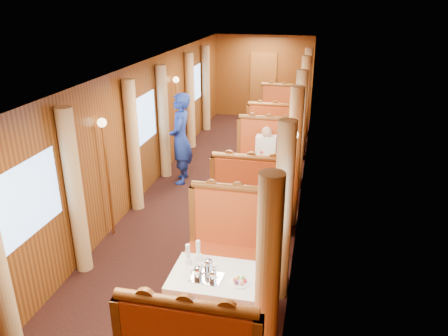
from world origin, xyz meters
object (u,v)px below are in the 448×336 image
(table_mid, at_px, (260,182))
(banquette_mid_aft, at_px, (267,161))
(rose_vase_far, at_px, (279,108))
(banquette_mid_fwd, at_px, (252,203))
(table_far, at_px, (278,129))
(banquette_far_fwd, at_px, (274,139))
(teapot_left, at_px, (198,274))
(rose_vase_mid, at_px, (261,155))
(tea_tray, at_px, (206,278))
(banquette_near_aft, at_px, (235,251))
(table_near, at_px, (218,302))
(fruit_plate, at_px, (240,282))
(passenger, at_px, (266,150))
(teapot_back, at_px, (209,267))
(teapot_right, at_px, (213,277))
(steward, at_px, (181,139))
(banquette_far_aft, at_px, (282,117))

(table_mid, distance_m, banquette_mid_aft, 1.02)
(rose_vase_far, bearing_deg, banquette_mid_aft, -89.66)
(banquette_mid_fwd, height_order, table_far, banquette_mid_fwd)
(banquette_mid_aft, bearing_deg, banquette_far_fwd, 90.00)
(teapot_left, distance_m, rose_vase_mid, 3.59)
(table_mid, bearing_deg, tea_tray, -91.69)
(banquette_near_aft, height_order, tea_tray, banquette_near_aft)
(table_near, bearing_deg, banquette_mid_fwd, 90.00)
(table_near, xyz_separation_m, fruit_plate, (0.27, -0.09, 0.39))
(table_far, height_order, passenger, passenger)
(fruit_plate, bearing_deg, teapot_back, 162.51)
(table_near, xyz_separation_m, teapot_left, (-0.19, -0.12, 0.44))
(banquette_far_fwd, relative_size, teapot_right, 9.61)
(tea_tray, bearing_deg, passenger, 88.61)
(teapot_back, bearing_deg, banquette_near_aft, 97.21)
(banquette_mid_fwd, relative_size, teapot_right, 9.61)
(banquette_mid_aft, relative_size, rose_vase_mid, 3.72)
(table_far, relative_size, rose_vase_mid, 2.92)
(tea_tray, xyz_separation_m, rose_vase_mid, (0.12, 3.55, 0.17))
(table_near, distance_m, banquette_mid_fwd, 2.49)
(table_near, xyz_separation_m, table_far, (0.00, 7.00, 0.00))
(banquette_near_aft, bearing_deg, table_far, 90.00)
(tea_tray, xyz_separation_m, steward, (-1.59, 4.14, 0.17))
(teapot_left, xyz_separation_m, steward, (-1.51, 4.17, 0.11))
(fruit_plate, relative_size, steward, 0.12)
(tea_tray, xyz_separation_m, rose_vase_far, (0.09, 7.09, 0.17))
(banquette_near_aft, bearing_deg, banquette_mid_aft, 90.00)
(tea_tray, bearing_deg, table_far, 89.14)
(banquette_near_aft, xyz_separation_m, rose_vase_far, (-0.01, 5.99, 0.50))
(banquette_near_aft, distance_m, fruit_plate, 1.19)
(teapot_back, distance_m, rose_vase_mid, 3.43)
(banquette_mid_fwd, xyz_separation_m, passenger, (-0.00, 1.78, 0.32))
(banquette_far_fwd, bearing_deg, banquette_mid_aft, -90.00)
(banquette_mid_fwd, relative_size, tea_tray, 3.94)
(rose_vase_far, relative_size, steward, 0.19)
(rose_vase_far, bearing_deg, banquette_far_fwd, -89.16)
(tea_tray, distance_m, rose_vase_mid, 3.55)
(banquette_far_aft, relative_size, rose_vase_far, 3.72)
(banquette_mid_fwd, distance_m, fruit_plate, 2.61)
(teapot_left, bearing_deg, banquette_near_aft, 83.01)
(banquette_far_aft, xyz_separation_m, teapot_back, (-0.11, -7.98, 0.39))
(teapot_back, height_order, steward, steward)
(tea_tray, bearing_deg, table_mid, 88.31)
(rose_vase_mid, bearing_deg, fruit_plate, -85.98)
(banquette_mid_fwd, height_order, teapot_right, banquette_mid_fwd)
(rose_vase_mid, bearing_deg, banquette_far_fwd, 90.40)
(banquette_near_aft, bearing_deg, fruit_plate, -76.37)
(rose_vase_mid, bearing_deg, banquette_mid_fwd, -91.05)
(table_far, xyz_separation_m, teapot_left, (-0.19, -7.12, 0.44))
(banquette_far_fwd, bearing_deg, steward, -131.28)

